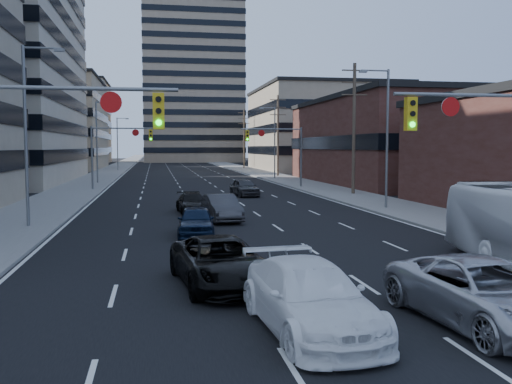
{
  "coord_description": "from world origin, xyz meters",
  "views": [
    {
      "loc": [
        -4.22,
        -9.74,
        4.07
      ],
      "look_at": [
        -0.12,
        13.44,
        2.2
      ],
      "focal_mm": 40.0,
      "sensor_mm": 36.0,
      "label": 1
    }
  ],
  "objects_px": {
    "white_van": "(309,297)",
    "sedan_blue": "(196,221)",
    "silver_suv": "(485,293)",
    "black_pickup": "(221,262)"
  },
  "relations": [
    {
      "from": "white_van",
      "to": "sedan_blue",
      "type": "bearing_deg",
      "value": 91.44
    },
    {
      "from": "white_van",
      "to": "silver_suv",
      "type": "height_order",
      "value": "silver_suv"
    },
    {
      "from": "silver_suv",
      "to": "sedan_blue",
      "type": "relative_size",
      "value": 1.36
    },
    {
      "from": "black_pickup",
      "to": "sedan_blue",
      "type": "distance_m",
      "value": 9.62
    },
    {
      "from": "white_van",
      "to": "sedan_blue",
      "type": "distance_m",
      "value": 14.04
    },
    {
      "from": "black_pickup",
      "to": "white_van",
      "type": "xyz_separation_m",
      "value": [
        1.45,
        -4.34,
        0.04
      ]
    },
    {
      "from": "black_pickup",
      "to": "silver_suv",
      "type": "height_order",
      "value": "silver_suv"
    },
    {
      "from": "white_van",
      "to": "sedan_blue",
      "type": "xyz_separation_m",
      "value": [
        -1.51,
        13.96,
        -0.07
      ]
    },
    {
      "from": "white_van",
      "to": "silver_suv",
      "type": "xyz_separation_m",
      "value": [
        4.02,
        -0.37,
        0.0
      ]
    },
    {
      "from": "black_pickup",
      "to": "silver_suv",
      "type": "xyz_separation_m",
      "value": [
        5.47,
        -4.71,
        0.04
      ]
    }
  ]
}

